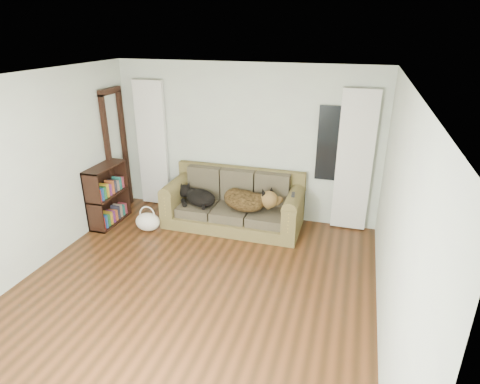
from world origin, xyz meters
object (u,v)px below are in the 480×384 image
(dog_black_lab, at_px, (199,197))
(bookshelf, at_px, (108,195))
(sofa, at_px, (233,201))
(tote_bag, at_px, (148,221))
(dog_shepherd, at_px, (247,201))

(dog_black_lab, distance_m, bookshelf, 1.53)
(dog_black_lab, bearing_deg, bookshelf, -130.72)
(sofa, height_order, tote_bag, sofa)
(dog_black_lab, xyz_separation_m, bookshelf, (-1.47, -0.42, 0.02))
(tote_bag, relative_size, bookshelf, 0.40)
(dog_shepherd, height_order, tote_bag, dog_shepherd)
(dog_shepherd, xyz_separation_m, tote_bag, (-1.54, -0.52, -0.33))
(tote_bag, bearing_deg, sofa, 23.99)
(dog_black_lab, height_order, bookshelf, bookshelf)
(bookshelf, bearing_deg, tote_bag, -6.78)
(tote_bag, bearing_deg, dog_black_lab, 34.75)
(dog_black_lab, distance_m, tote_bag, 0.92)
(sofa, bearing_deg, dog_black_lab, -172.15)
(dog_black_lab, bearing_deg, tote_bag, -111.77)
(sofa, relative_size, tote_bag, 5.45)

